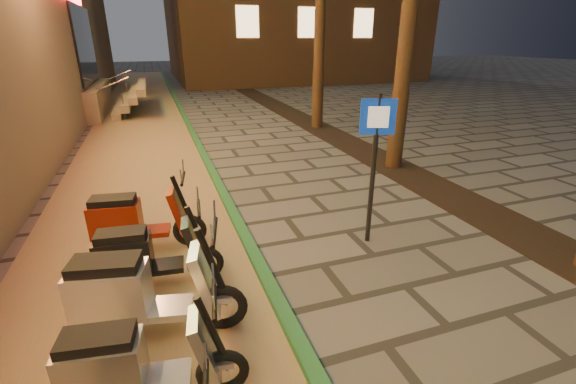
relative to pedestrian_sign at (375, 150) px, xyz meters
name	(u,v)px	position (x,y,z in m)	size (l,w,h in m)	color
parking_strip	(139,157)	(-3.58, 6.23, -1.52)	(3.40, 60.00, 0.01)	#8C7251
green_curb	(201,150)	(-1.88, 6.23, -1.48)	(0.18, 60.00, 0.10)	#246132
planting_strip	(446,194)	(2.62, 1.23, -1.52)	(1.20, 40.00, 0.02)	black
pedestrian_sign	(375,150)	(0.00, 0.00, 0.00)	(0.50, 0.19, 2.36)	black
scooter_6	(133,365)	(-3.48, -2.01, -1.05)	(1.58, 0.64, 1.11)	black
scooter_7	(138,293)	(-3.44, -1.08, -0.97)	(1.83, 0.83, 1.29)	black
scooter_8	(145,255)	(-3.38, -0.16, -1.04)	(1.59, 0.59, 1.12)	black
scooter_9	(134,220)	(-3.53, 0.91, -1.01)	(1.69, 0.69, 1.19)	black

